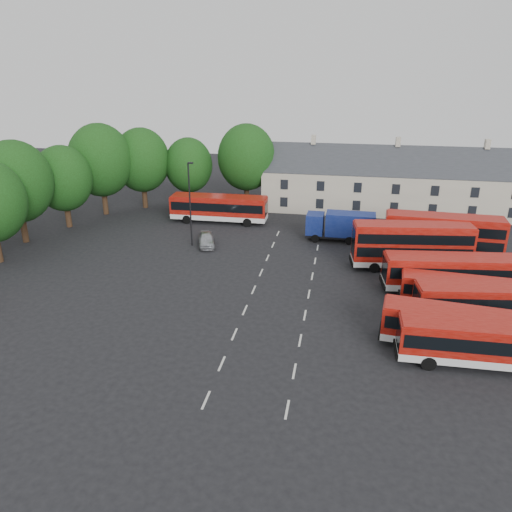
# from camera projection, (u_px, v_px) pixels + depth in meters

# --- Properties ---
(ground) EXTENTS (140.00, 140.00, 0.00)m
(ground) POSITION_uv_depth(u_px,v_px,m) (249.00, 299.00, 43.31)
(ground) COLOR black
(ground) RESTS_ON ground
(lane_markings) EXTENTS (5.15, 33.80, 0.01)m
(lane_markings) POSITION_uv_depth(u_px,v_px,m) (281.00, 292.00, 44.72)
(lane_markings) COLOR beige
(lane_markings) RESTS_ON ground
(treeline) EXTENTS (29.92, 32.59, 12.01)m
(treeline) POSITION_uv_depth(u_px,v_px,m) (115.00, 170.00, 62.03)
(treeline) COLOR black
(treeline) RESTS_ON ground
(terrace_houses) EXTENTS (35.70, 7.13, 10.06)m
(terrace_houses) POSITION_uv_depth(u_px,v_px,m) (394.00, 184.00, 67.04)
(terrace_houses) COLOR beige
(terrace_houses) RESTS_ON ground
(bus_row_a) EXTENTS (11.20, 2.69, 3.16)m
(bus_row_a) POSITION_uv_depth(u_px,v_px,m) (484.00, 341.00, 33.27)
(bus_row_a) COLOR silver
(bus_row_a) RESTS_ON ground
(bus_row_b) EXTENTS (11.28, 3.88, 3.13)m
(bus_row_b) POSITION_uv_depth(u_px,v_px,m) (463.00, 327.00, 35.09)
(bus_row_b) COLOR silver
(bus_row_b) RESTS_ON ground
(bus_row_c) EXTENTS (11.00, 3.81, 3.05)m
(bus_row_c) POSITION_uv_depth(u_px,v_px,m) (486.00, 300.00, 39.07)
(bus_row_c) COLOR silver
(bus_row_c) RESTS_ON ground
(bus_row_d) EXTENTS (10.23, 3.16, 2.85)m
(bus_row_d) POSITION_uv_depth(u_px,v_px,m) (464.00, 291.00, 40.84)
(bus_row_d) COLOR silver
(bus_row_d) RESTS_ON ground
(bus_row_e) EXTENTS (12.31, 4.08, 3.42)m
(bus_row_e) POSITION_uv_depth(u_px,v_px,m) (454.00, 271.00, 43.94)
(bus_row_e) COLOR silver
(bus_row_e) RESTS_ON ground
(bus_dd_south) EXTENTS (11.63, 3.97, 4.67)m
(bus_dd_south) POSITION_uv_depth(u_px,v_px,m) (412.00, 244.00, 48.76)
(bus_dd_south) COLOR silver
(bus_dd_south) RESTS_ON ground
(bus_dd_north) EXTENTS (11.76, 3.29, 4.77)m
(bus_dd_north) POSITION_uv_depth(u_px,v_px,m) (443.00, 235.00, 51.01)
(bus_dd_north) COLOR silver
(bus_dd_north) RESTS_ON ground
(bus_north) EXTENTS (12.22, 2.95, 3.45)m
(bus_north) POSITION_uv_depth(u_px,v_px,m) (219.00, 207.00, 63.22)
(bus_north) COLOR silver
(bus_north) RESTS_ON ground
(box_truck) EXTENTS (7.74, 2.62, 3.36)m
(box_truck) POSITION_uv_depth(u_px,v_px,m) (341.00, 225.00, 56.66)
(box_truck) COLOR black
(box_truck) RESTS_ON ground
(silver_car) EXTENTS (2.97, 4.71, 1.49)m
(silver_car) POSITION_uv_depth(u_px,v_px,m) (206.00, 239.00, 55.70)
(silver_car) COLOR #B4B7BC
(silver_car) RESTS_ON ground
(lamppost) EXTENTS (0.65, 0.27, 9.38)m
(lamppost) POSITION_uv_depth(u_px,v_px,m) (190.00, 202.00, 54.10)
(lamppost) COLOR black
(lamppost) RESTS_ON ground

